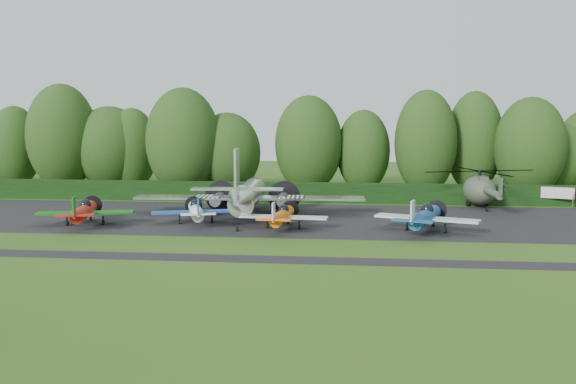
# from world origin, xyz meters

# --- Properties ---
(ground) EXTENTS (160.00, 160.00, 0.00)m
(ground) POSITION_xyz_m (0.00, 0.00, 0.00)
(ground) COLOR #2C5016
(ground) RESTS_ON ground
(apron) EXTENTS (70.00, 18.00, 0.01)m
(apron) POSITION_xyz_m (0.00, 10.00, 0.00)
(apron) COLOR black
(apron) RESTS_ON ground
(taxiway_verge) EXTENTS (70.00, 2.00, 0.00)m
(taxiway_verge) POSITION_xyz_m (0.00, -6.00, 0.00)
(taxiway_verge) COLOR black
(taxiway_verge) RESTS_ON ground
(hedgerow) EXTENTS (90.00, 1.60, 2.00)m
(hedgerow) POSITION_xyz_m (0.00, 21.00, 0.00)
(hedgerow) COLOR black
(hedgerow) RESTS_ON ground
(transport_plane) EXTENTS (20.92, 16.04, 6.70)m
(transport_plane) POSITION_xyz_m (1.55, 10.91, 1.87)
(transport_plane) COLOR silver
(transport_plane) RESTS_ON ground
(light_plane_red) EXTENTS (7.75, 8.15, 2.98)m
(light_plane_red) POSITION_xyz_m (-10.83, 4.39, 1.24)
(light_plane_red) COLOR #B81710
(light_plane_red) RESTS_ON ground
(light_plane_white) EXTENTS (7.25, 7.62, 2.79)m
(light_plane_white) POSITION_xyz_m (-2.02, 6.31, 1.16)
(light_plane_white) COLOR white
(light_plane_white) RESTS_ON ground
(light_plane_orange) EXTENTS (7.03, 7.39, 2.70)m
(light_plane_orange) POSITION_xyz_m (5.41, 4.59, 1.12)
(light_plane_orange) COLOR orange
(light_plane_orange) RESTS_ON ground
(light_plane_blue) EXTENTS (7.99, 8.40, 3.07)m
(light_plane_blue) POSITION_xyz_m (16.46, 4.28, 1.28)
(light_plane_blue) COLOR navy
(light_plane_blue) RESTS_ON ground
(helicopter) EXTENTS (11.46, 13.42, 3.69)m
(helicopter) POSITION_xyz_m (23.19, 18.84, 1.98)
(helicopter) COLOR #333D2F
(helicopter) RESTS_ON ground
(sign_board) EXTENTS (3.53, 0.13, 1.99)m
(sign_board) POSITION_xyz_m (30.61, 19.81, 1.34)
(sign_board) COLOR #3F3326
(sign_board) RESTS_ON ground
(tree_0) EXTENTS (8.45, 8.45, 12.14)m
(tree_0) POSITION_xyz_m (-8.45, 26.07, 6.06)
(tree_0) COLOR black
(tree_0) RESTS_ON ground
(tree_1) EXTENTS (6.61, 6.61, 11.83)m
(tree_1) POSITION_xyz_m (24.84, 31.92, 5.90)
(tree_1) COLOR black
(tree_1) RESTS_ON ground
(tree_2) EXTENTS (6.56, 6.56, 10.19)m
(tree_2) POSITION_xyz_m (-31.91, 31.96, 5.08)
(tree_2) COLOR black
(tree_2) RESTS_ON ground
(tree_4) EXTENTS (7.89, 7.89, 11.32)m
(tree_4) POSITION_xyz_m (5.58, 29.40, 5.65)
(tree_4) COLOR black
(tree_4) RESTS_ON ground
(tree_5) EXTENTS (7.78, 7.78, 11.04)m
(tree_5) POSITION_xyz_m (30.27, 28.39, 5.51)
(tree_5) COLOR black
(tree_5) RESTS_ON ground
(tree_6) EXTENTS (8.50, 8.50, 12.82)m
(tree_6) POSITION_xyz_m (-24.52, 29.68, 6.40)
(tree_6) COLOR black
(tree_6) RESTS_ON ground
(tree_7) EXTENTS (6.17, 6.17, 9.90)m
(tree_7) POSITION_xyz_m (-16.25, 31.19, 4.94)
(tree_7) COLOR black
(tree_7) RESTS_ON ground
(tree_9) EXTENTS (6.22, 6.22, 9.66)m
(tree_9) POSITION_xyz_m (11.94, 30.44, 4.81)
(tree_9) COLOR black
(tree_9) RESTS_ON ground
(tree_10) EXTENTS (7.81, 7.81, 9.34)m
(tree_10) POSITION_xyz_m (-3.81, 28.24, 4.66)
(tree_10) COLOR black
(tree_10) RESTS_ON ground
(tree_11) EXTENTS (7.05, 7.05, 11.89)m
(tree_11) POSITION_xyz_m (18.96, 29.13, 5.93)
(tree_11) COLOR black
(tree_11) RESTS_ON ground
(tree_12) EXTENTS (8.99, 8.99, 10.12)m
(tree_12) POSITION_xyz_m (-19.16, 31.34, 5.05)
(tree_12) COLOR black
(tree_12) RESTS_ON ground
(tree_13) EXTENTS (7.75, 7.75, 8.26)m
(tree_13) POSITION_xyz_m (34.02, 32.09, 4.12)
(tree_13) COLOR black
(tree_13) RESTS_ON ground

